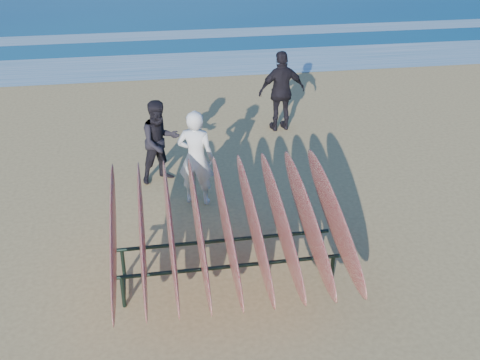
{
  "coord_description": "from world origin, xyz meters",
  "views": [
    {
      "loc": [
        -1.27,
        -7.53,
        5.48
      ],
      "look_at": [
        0.0,
        0.8,
        0.95
      ],
      "focal_mm": 45.0,
      "sensor_mm": 36.0,
      "label": 1
    }
  ],
  "objects_px": {
    "surfboard_rack": "(226,226)",
    "person_dark_b": "(282,91)",
    "person_dark_a": "(160,142)",
    "person_white": "(196,158)"
  },
  "relations": [
    {
      "from": "surfboard_rack",
      "to": "person_dark_b",
      "type": "relative_size",
      "value": 1.78
    },
    {
      "from": "person_dark_a",
      "to": "person_dark_b",
      "type": "relative_size",
      "value": 0.89
    },
    {
      "from": "person_white",
      "to": "person_dark_a",
      "type": "distance_m",
      "value": 1.1
    },
    {
      "from": "person_white",
      "to": "person_dark_b",
      "type": "bearing_deg",
      "value": -107.94
    },
    {
      "from": "surfboard_rack",
      "to": "person_dark_a",
      "type": "height_order",
      "value": "person_dark_a"
    },
    {
      "from": "person_dark_a",
      "to": "person_dark_b",
      "type": "bearing_deg",
      "value": 13.85
    },
    {
      "from": "person_dark_a",
      "to": "person_white",
      "type": "bearing_deg",
      "value": -80.64
    },
    {
      "from": "person_white",
      "to": "person_dark_a",
      "type": "height_order",
      "value": "person_white"
    },
    {
      "from": "surfboard_rack",
      "to": "person_dark_b",
      "type": "bearing_deg",
      "value": 69.35
    },
    {
      "from": "person_white",
      "to": "surfboard_rack",
      "type": "bearing_deg",
      "value": 113.23
    }
  ]
}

